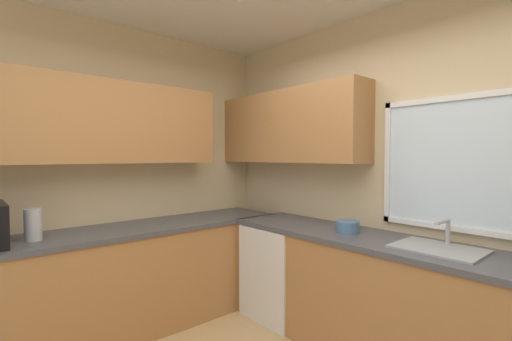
% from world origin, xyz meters
% --- Properties ---
extents(room_shell, '(4.05, 3.43, 2.77)m').
position_xyz_m(room_shell, '(-0.38, 0.46, 1.80)').
color(room_shell, beige).
rests_on(room_shell, ground_plane).
extents(counter_run_left, '(0.65, 3.04, 0.90)m').
position_xyz_m(counter_run_left, '(-1.66, 0.00, 0.45)').
color(counter_run_left, '#AD7542').
rests_on(counter_run_left, ground_plane).
extents(counter_run_back, '(3.14, 0.65, 0.90)m').
position_xyz_m(counter_run_back, '(0.21, 1.35, 0.45)').
color(counter_run_back, '#AD7542').
rests_on(counter_run_back, ground_plane).
extents(dishwasher, '(0.60, 0.60, 0.86)m').
position_xyz_m(dishwasher, '(-1.00, 1.32, 0.43)').
color(dishwasher, white).
rests_on(dishwasher, ground_plane).
extents(kettle, '(0.12, 0.12, 0.23)m').
position_xyz_m(kettle, '(-1.64, -0.60, 1.02)').
color(kettle, '#B7B7BC').
rests_on(kettle, counter_run_left).
extents(sink_assembly, '(0.52, 0.40, 0.19)m').
position_xyz_m(sink_assembly, '(0.38, 1.35, 0.91)').
color(sink_assembly, '#9EA0A5').
rests_on(sink_assembly, counter_run_back).
extents(bowl, '(0.18, 0.18, 0.09)m').
position_xyz_m(bowl, '(-0.31, 1.35, 0.95)').
color(bowl, '#4C7099').
rests_on(bowl, counter_run_back).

